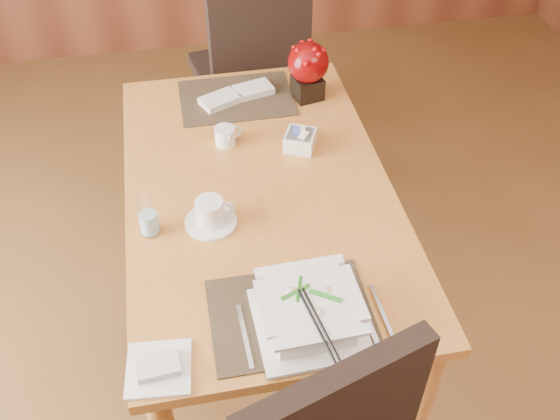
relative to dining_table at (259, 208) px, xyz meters
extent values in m
cube|color=#BF7A35|center=(0.00, 0.00, 0.08)|extent=(0.90, 1.50, 0.04)
cylinder|color=#BF7A35|center=(-0.39, 0.69, -0.30)|extent=(0.07, 0.07, 0.71)
cylinder|color=#BF7A35|center=(0.39, -0.69, -0.30)|extent=(0.07, 0.07, 0.71)
cylinder|color=#BF7A35|center=(0.39, 0.69, -0.30)|extent=(0.07, 0.07, 0.71)
cube|color=black|center=(0.00, -0.55, 0.10)|extent=(0.45, 0.33, 0.01)
cube|color=black|center=(0.00, 0.55, 0.10)|extent=(0.45, 0.33, 0.01)
cube|color=silver|center=(0.04, -0.59, 0.10)|extent=(0.30, 0.30, 0.01)
cube|color=silver|center=(0.04, -0.59, 0.16)|extent=(0.22, 0.22, 0.10)
cylinder|color=tan|center=(0.04, -0.59, 0.16)|extent=(0.19, 0.19, 0.08)
cylinder|color=silver|center=(-0.18, -0.15, 0.10)|extent=(0.17, 0.17, 0.01)
cylinder|color=silver|center=(-0.18, -0.15, 0.15)|extent=(0.09, 0.09, 0.08)
cylinder|color=black|center=(-0.18, -0.15, 0.19)|extent=(0.08, 0.08, 0.01)
cylinder|color=white|center=(-0.37, -0.15, 0.17)|extent=(0.09, 0.09, 0.15)
cube|color=silver|center=(0.18, 0.19, 0.13)|extent=(0.14, 0.14, 0.06)
cube|color=black|center=(0.28, 0.51, 0.14)|extent=(0.13, 0.13, 0.09)
sphere|color=#7A0406|center=(0.28, 0.51, 0.25)|extent=(0.16, 0.16, 0.16)
cube|color=silver|center=(-0.37, -0.66, 0.10)|extent=(0.18, 0.18, 0.01)
cube|color=black|center=(0.13, 1.16, -0.16)|extent=(0.57, 0.57, 0.06)
cube|color=black|center=(0.16, 0.93, 0.14)|extent=(0.47, 0.13, 0.54)
cylinder|color=black|center=(0.30, 1.39, -0.42)|extent=(0.04, 0.04, 0.46)
cylinder|color=black|center=(0.36, 0.99, -0.42)|extent=(0.04, 0.04, 0.46)
cylinder|color=black|center=(-0.11, 1.32, -0.42)|extent=(0.04, 0.04, 0.46)
cylinder|color=black|center=(-0.04, 0.92, -0.42)|extent=(0.04, 0.04, 0.46)
camera|label=1|loc=(-0.23, -1.58, 1.50)|focal=40.00mm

